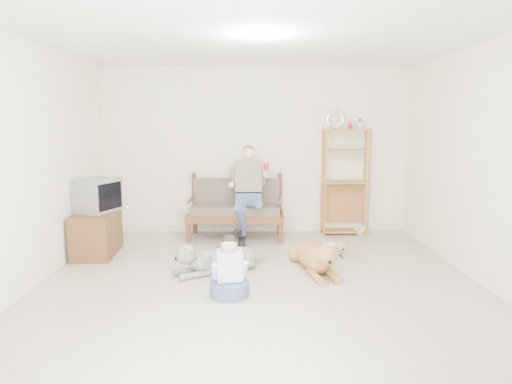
{
  "coord_description": "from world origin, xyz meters",
  "views": [
    {
      "loc": [
        -0.12,
        -4.78,
        1.8
      ],
      "look_at": [
        -0.03,
        1.0,
        0.93
      ],
      "focal_mm": 32.0,
      "sensor_mm": 36.0,
      "label": 1
    }
  ],
  "objects_px": {
    "loveseat": "(236,207)",
    "etagere": "(345,181)",
    "golden_retriever": "(315,257)",
    "tv_stand": "(96,233)"
  },
  "relations": [
    {
      "from": "loveseat",
      "to": "etagere",
      "type": "distance_m",
      "value": 1.83
    },
    {
      "from": "etagere",
      "to": "golden_retriever",
      "type": "xyz_separation_m",
      "value": [
        -0.76,
        -1.9,
        -0.71
      ]
    },
    {
      "from": "etagere",
      "to": "tv_stand",
      "type": "distance_m",
      "value": 3.9
    },
    {
      "from": "etagere",
      "to": "golden_retriever",
      "type": "height_order",
      "value": "etagere"
    },
    {
      "from": "golden_retriever",
      "to": "tv_stand",
      "type": "bearing_deg",
      "value": 155.46
    },
    {
      "from": "golden_retriever",
      "to": "loveseat",
      "type": "bearing_deg",
      "value": 110.65
    },
    {
      "from": "etagere",
      "to": "tv_stand",
      "type": "bearing_deg",
      "value": -162.5
    },
    {
      "from": "loveseat",
      "to": "etagere",
      "type": "height_order",
      "value": "etagere"
    },
    {
      "from": "loveseat",
      "to": "etagere",
      "type": "bearing_deg",
      "value": 9.04
    },
    {
      "from": "etagere",
      "to": "tv_stand",
      "type": "height_order",
      "value": "etagere"
    }
  ]
}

